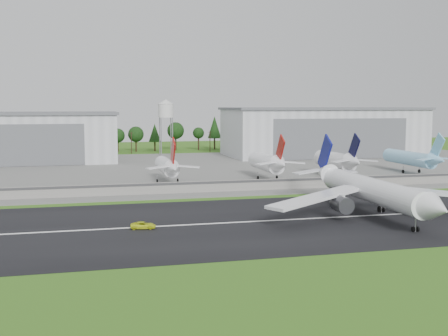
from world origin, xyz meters
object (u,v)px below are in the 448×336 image
object	(u,v)px
parked_jet_red_b	(269,163)
parked_jet_skyblue	(414,158)
parked_jet_navy	(339,161)
parked_jet_red_a	(168,166)
ground_vehicle	(143,225)
main_airliner	(372,196)

from	to	relation	value
parked_jet_red_b	parked_jet_skyblue	distance (m)	60.43
parked_jet_navy	parked_jet_red_a	bearing A→B (deg)	-179.93
ground_vehicle	main_airliner	bearing A→B (deg)	-80.34
main_airliner	parked_jet_navy	size ratio (longest dim) A/B	1.89
parked_jet_red_a	parked_jet_navy	distance (m)	62.07
parked_jet_skyblue	parked_jet_navy	bearing A→B (deg)	-171.64
parked_jet_red_a	parked_jet_skyblue	bearing A→B (deg)	3.01
parked_jet_navy	parked_jet_skyblue	bearing A→B (deg)	8.36
parked_jet_red_a	main_airliner	bearing A→B (deg)	-59.79
parked_jet_red_b	main_airliner	bearing A→B (deg)	-87.07
parked_jet_navy	parked_jet_skyblue	world-z (taller)	parked_jet_navy
main_airliner	parked_jet_red_a	bearing A→B (deg)	-58.69
parked_jet_red_b	parked_jet_skyblue	world-z (taller)	parked_jet_red_b
main_airliner	ground_vehicle	distance (m)	54.29
parked_jet_red_a	parked_jet_red_b	bearing A→B (deg)	0.11
ground_vehicle	parked_jet_skyblue	bearing A→B (deg)	-48.15
parked_jet_red_a	parked_jet_red_b	world-z (taller)	parked_jet_red_b
parked_jet_red_a	parked_jet_skyblue	world-z (taller)	parked_jet_skyblue
parked_jet_red_a	parked_jet_skyblue	distance (m)	95.91
main_airliner	parked_jet_red_b	bearing A→B (deg)	-85.98
parked_jet_skyblue	ground_vehicle	bearing A→B (deg)	-146.61
parked_jet_red_a	parked_jet_red_b	distance (m)	35.56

